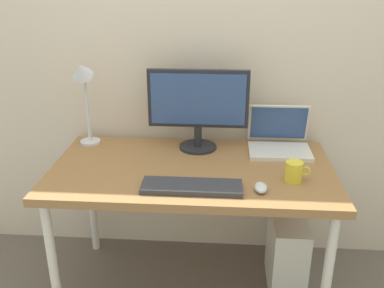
{
  "coord_description": "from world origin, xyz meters",
  "views": [
    {
      "loc": [
        0.14,
        -1.88,
        1.62
      ],
      "look_at": [
        0.0,
        0.0,
        0.85
      ],
      "focal_mm": 40.04,
      "sensor_mm": 36.0,
      "label": 1
    }
  ],
  "objects_px": {
    "desk": "(192,178)",
    "keyboard": "(192,187)",
    "monitor": "(198,105)",
    "mouse": "(261,188)",
    "desk_lamp": "(83,84)",
    "coffee_mug": "(294,172)",
    "laptop": "(279,139)",
    "computer_tower": "(286,252)"
  },
  "relations": [
    {
      "from": "desk",
      "to": "computer_tower",
      "type": "xyz_separation_m",
      "value": [
        0.51,
        0.06,
        -0.46
      ]
    },
    {
      "from": "keyboard",
      "to": "laptop",
      "type": "bearing_deg",
      "value": 48.35
    },
    {
      "from": "monitor",
      "to": "desk",
      "type": "bearing_deg",
      "value": -93.47
    },
    {
      "from": "keyboard",
      "to": "monitor",
      "type": "bearing_deg",
      "value": 90.12
    },
    {
      "from": "keyboard",
      "to": "coffee_mug",
      "type": "xyz_separation_m",
      "value": [
        0.46,
        0.11,
        0.04
      ]
    },
    {
      "from": "monitor",
      "to": "mouse",
      "type": "bearing_deg",
      "value": -56.91
    },
    {
      "from": "desk",
      "to": "keyboard",
      "type": "xyz_separation_m",
      "value": [
        0.02,
        -0.23,
        0.07
      ]
    },
    {
      "from": "monitor",
      "to": "keyboard",
      "type": "bearing_deg",
      "value": -89.88
    },
    {
      "from": "monitor",
      "to": "laptop",
      "type": "height_order",
      "value": "monitor"
    },
    {
      "from": "laptop",
      "to": "mouse",
      "type": "height_order",
      "value": "laptop"
    },
    {
      "from": "desk",
      "to": "laptop",
      "type": "bearing_deg",
      "value": 29.68
    },
    {
      "from": "laptop",
      "to": "desk_lamp",
      "type": "bearing_deg",
      "value": -179.14
    },
    {
      "from": "mouse",
      "to": "desk",
      "type": "bearing_deg",
      "value": 144.54
    },
    {
      "from": "laptop",
      "to": "coffee_mug",
      "type": "height_order",
      "value": "laptop"
    },
    {
      "from": "laptop",
      "to": "computer_tower",
      "type": "bearing_deg",
      "value": -73.14
    },
    {
      "from": "monitor",
      "to": "keyboard",
      "type": "distance_m",
      "value": 0.52
    },
    {
      "from": "desk_lamp",
      "to": "mouse",
      "type": "relative_size",
      "value": 5.35
    },
    {
      "from": "mouse",
      "to": "desk_lamp",
      "type": "bearing_deg",
      "value": 152.8
    },
    {
      "from": "desk_lamp",
      "to": "keyboard",
      "type": "relative_size",
      "value": 1.09
    },
    {
      "from": "coffee_mug",
      "to": "computer_tower",
      "type": "xyz_separation_m",
      "value": [
        0.03,
        0.17,
        -0.56
      ]
    },
    {
      "from": "laptop",
      "to": "computer_tower",
      "type": "height_order",
      "value": "laptop"
    },
    {
      "from": "desk_lamp",
      "to": "keyboard",
      "type": "bearing_deg",
      "value": -37.91
    },
    {
      "from": "laptop",
      "to": "desk_lamp",
      "type": "distance_m",
      "value": 1.07
    },
    {
      "from": "computer_tower",
      "to": "laptop",
      "type": "bearing_deg",
      "value": 106.86
    },
    {
      "from": "keyboard",
      "to": "mouse",
      "type": "distance_m",
      "value": 0.3
    },
    {
      "from": "desk_lamp",
      "to": "coffee_mug",
      "type": "bearing_deg",
      "value": -18.6
    },
    {
      "from": "computer_tower",
      "to": "desk_lamp",
      "type": "bearing_deg",
      "value": 170.5
    },
    {
      "from": "keyboard",
      "to": "desk_lamp",
      "type": "bearing_deg",
      "value": 142.09
    },
    {
      "from": "desk_lamp",
      "to": "coffee_mug",
      "type": "relative_size",
      "value": 4.18
    },
    {
      "from": "coffee_mug",
      "to": "computer_tower",
      "type": "height_order",
      "value": "coffee_mug"
    },
    {
      "from": "laptop",
      "to": "computer_tower",
      "type": "relative_size",
      "value": 0.76
    },
    {
      "from": "laptop",
      "to": "desk_lamp",
      "type": "xyz_separation_m",
      "value": [
        -1.03,
        -0.02,
        0.29
      ]
    },
    {
      "from": "laptop",
      "to": "keyboard",
      "type": "bearing_deg",
      "value": -131.65
    },
    {
      "from": "desk",
      "to": "keyboard",
      "type": "relative_size",
      "value": 3.11
    },
    {
      "from": "laptop",
      "to": "mouse",
      "type": "bearing_deg",
      "value": -105.17
    },
    {
      "from": "laptop",
      "to": "keyboard",
      "type": "distance_m",
      "value": 0.65
    },
    {
      "from": "monitor",
      "to": "keyboard",
      "type": "relative_size",
      "value": 1.19
    },
    {
      "from": "desk",
      "to": "desk_lamp",
      "type": "xyz_separation_m",
      "value": [
        -0.59,
        0.24,
        0.41
      ]
    },
    {
      "from": "keyboard",
      "to": "computer_tower",
      "type": "xyz_separation_m",
      "value": [
        0.49,
        0.29,
        -0.53
      ]
    },
    {
      "from": "desk_lamp",
      "to": "keyboard",
      "type": "height_order",
      "value": "desk_lamp"
    },
    {
      "from": "desk_lamp",
      "to": "coffee_mug",
      "type": "xyz_separation_m",
      "value": [
        1.06,
        -0.36,
        -0.3
      ]
    },
    {
      "from": "monitor",
      "to": "mouse",
      "type": "xyz_separation_m",
      "value": [
        0.3,
        -0.46,
        -0.23
      ]
    }
  ]
}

